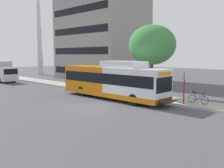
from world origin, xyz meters
The scene contains 8 objects.
ground_plane centered at (0.00, 8.00, 0.00)m, with size 120.00×120.00×0.00m, color #4C4C51.
sidewalk_curb centered at (7.00, 6.00, 0.07)m, with size 3.00×56.00×0.14m, color #A8A399.
transit_bus centered at (4.04, 1.33, 1.70)m, with size 2.58×12.25×3.65m.
bus_stop_sign_pole centered at (5.82, -5.15, 1.65)m, with size 0.10×0.36×2.60m.
bicycle_parked centered at (6.91, -5.92, 0.56)m, with size 0.52×1.76×1.02m.
street_tree_near_stop centered at (7.76, -0.59, 5.19)m, with size 4.66×4.66×7.05m.
box_truck_background centered at (2.76, 24.55, 1.74)m, with size 2.32×7.01×3.25m.
lattice_comm_tower centered at (13.92, 31.97, 7.28)m, with size 1.10×1.10×22.44m.
Camera 1 is at (-12.52, -14.49, 4.20)m, focal length 38.63 mm.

